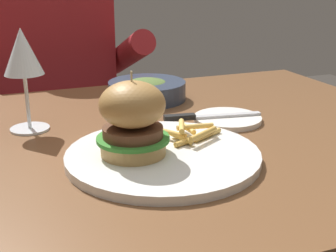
{
  "coord_description": "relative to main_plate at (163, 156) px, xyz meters",
  "views": [
    {
      "loc": [
        -0.22,
        -0.74,
        1.02
      ],
      "look_at": [
        0.04,
        -0.08,
        0.78
      ],
      "focal_mm": 50.0,
      "sensor_mm": 36.0,
      "label": 1
    }
  ],
  "objects": [
    {
      "name": "dining_table",
      "position": [
        -0.02,
        0.11,
        -0.1
      ],
      "size": [
        1.19,
        0.8,
        0.74
      ],
      "color": "brown",
      "rests_on": "ground"
    },
    {
      "name": "main_plate",
      "position": [
        0.0,
        0.0,
        0.0
      ],
      "size": [
        0.3,
        0.3,
        0.01
      ],
      "primitive_type": "cylinder",
      "color": "white",
      "rests_on": "dining_table"
    },
    {
      "name": "diner_person",
      "position": [
        -0.07,
        0.78,
        -0.18
      ],
      "size": [
        0.51,
        0.36,
        1.18
      ],
      "color": "#282833",
      "rests_on": "ground"
    },
    {
      "name": "bread_plate",
      "position": [
        0.19,
        0.13,
        -0.0
      ],
      "size": [
        0.13,
        0.13,
        0.01
      ],
      "primitive_type": "cylinder",
      "color": "white",
      "rests_on": "dining_table"
    },
    {
      "name": "soup_bowl",
      "position": [
        0.09,
        0.34,
        0.02
      ],
      "size": [
        0.17,
        0.17,
        0.05
      ],
      "color": "#2D384C",
      "rests_on": "dining_table"
    },
    {
      "name": "fries_pile",
      "position": [
        0.06,
        0.04,
        0.02
      ],
      "size": [
        0.12,
        0.09,
        0.03
      ],
      "color": "#EABC5B",
      "rests_on": "main_plate"
    },
    {
      "name": "wine_glass",
      "position": [
        -0.18,
        0.22,
        0.13
      ],
      "size": [
        0.07,
        0.07,
        0.19
      ],
      "color": "silver",
      "rests_on": "dining_table"
    },
    {
      "name": "table_knife",
      "position": [
        0.14,
        0.14,
        0.01
      ],
      "size": [
        0.19,
        0.04,
        0.01
      ],
      "color": "silver",
      "rests_on": "bread_plate"
    },
    {
      "name": "burger_sandwich",
      "position": [
        -0.05,
        0.01,
        0.06
      ],
      "size": [
        0.11,
        0.11,
        0.13
      ],
      "color": "tan",
      "rests_on": "main_plate"
    }
  ]
}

